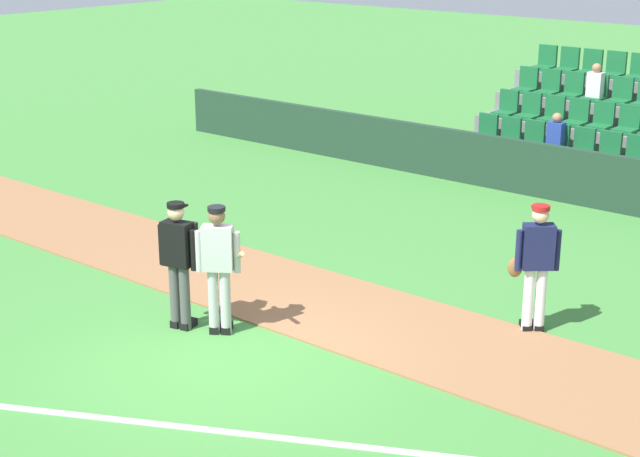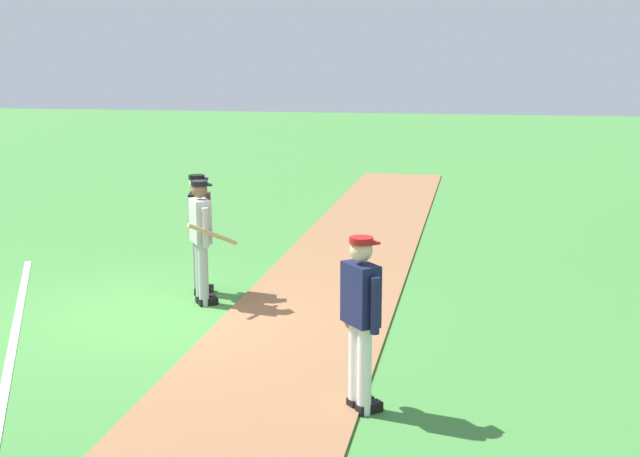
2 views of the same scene
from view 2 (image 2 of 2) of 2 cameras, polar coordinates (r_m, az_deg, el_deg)
name	(u,v)px [view 2 (image 2 of 2)]	position (r m, az deg, el deg)	size (l,w,h in m)	color
ground_plane	(158,314)	(11.68, -10.93, -5.69)	(80.00, 80.00, 0.00)	#42843A
infield_dirt_path	(305,321)	(11.10, -1.03, -6.32)	(28.00, 2.23, 0.03)	#936642
foul_line_chalk	(3,397)	(9.37, -20.71, -10.66)	(12.00, 0.10, 0.01)	white
batter_grey_jersey	(201,237)	(11.76, -8.06, -0.59)	(0.73, 0.70, 1.76)	#B2B2B2
umpire_home_plate	(200,227)	(12.32, -8.18, 0.11)	(0.58, 0.37, 1.76)	#4C4C4C
runner_navy_jersey	(360,317)	(8.18, 2.75, -6.04)	(0.59, 0.48, 1.76)	white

